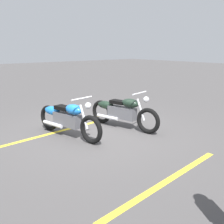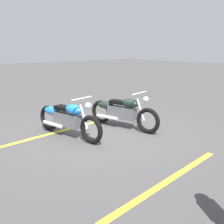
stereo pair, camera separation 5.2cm
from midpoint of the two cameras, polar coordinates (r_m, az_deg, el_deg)
ground_plane at (r=6.90m, az=-3.38°, el=-4.33°), size 60.00×60.00×0.00m
motorcycle_bright_foreground at (r=6.55m, az=-10.06°, el=-1.30°), size 2.21×0.72×1.04m
motorcycle_dark_foreground at (r=7.14m, az=1.82°, el=0.19°), size 2.20×0.76×1.04m
parking_stripe_near at (r=7.02m, az=-12.21°, el=-4.29°), size 0.43×3.20×0.01m
parking_stripe_mid at (r=4.61m, az=11.87°, el=-14.30°), size 0.43×3.20×0.01m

